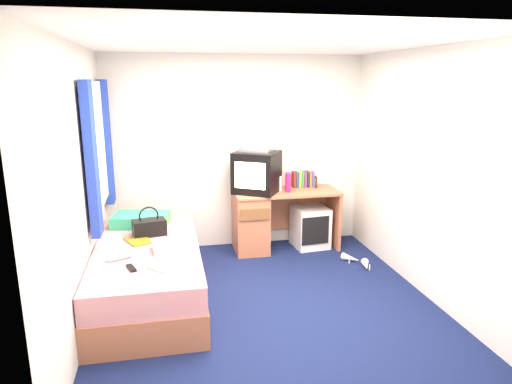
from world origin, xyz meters
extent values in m
plane|color=#0C1438|center=(0.00, 0.00, 0.00)|extent=(3.40, 3.40, 0.00)
plane|color=white|center=(0.00, 0.00, 2.40)|extent=(3.40, 3.40, 0.00)
plane|color=silver|center=(0.00, 1.70, 1.20)|extent=(3.20, 0.00, 3.20)
plane|color=silver|center=(0.00, -1.70, 1.20)|extent=(3.20, 0.00, 3.20)
plane|color=silver|center=(-1.60, 0.00, 1.20)|extent=(0.00, 3.40, 3.40)
plane|color=silver|center=(1.60, 0.00, 1.20)|extent=(0.00, 3.40, 3.40)
cube|color=#B86D4C|center=(-1.10, 0.32, 0.15)|extent=(1.00, 2.00, 0.30)
cube|color=brown|center=(-0.60, -0.08, 0.16)|extent=(0.02, 0.70, 0.18)
cube|color=white|center=(-1.10, 0.32, 0.42)|extent=(0.98, 1.98, 0.24)
cube|color=teal|center=(-1.18, 1.02, 0.60)|extent=(0.65, 0.48, 0.13)
cube|color=#B86D4C|center=(0.57, 1.42, 0.73)|extent=(1.30, 0.55, 0.03)
cube|color=#B86D4C|center=(0.12, 1.42, 0.36)|extent=(0.40, 0.52, 0.72)
cube|color=#B86D4C|center=(1.20, 1.42, 0.36)|extent=(0.04, 0.52, 0.72)
cube|color=#B86D4C|center=(0.82, 1.67, 0.45)|extent=(0.78, 0.03, 0.55)
cube|color=white|center=(0.89, 1.42, 0.26)|extent=(0.45, 0.45, 0.52)
cube|color=black|center=(0.20, 1.44, 1.00)|extent=(0.67, 0.66, 0.50)
cube|color=beige|center=(0.08, 1.24, 1.00)|extent=(0.33, 0.21, 0.31)
cube|color=#AFAFB1|center=(0.20, 1.44, 1.29)|extent=(0.46, 0.42, 0.07)
cube|color=maroon|center=(0.72, 1.60, 0.85)|extent=(0.03, 0.13, 0.20)
cube|color=navy|center=(0.75, 1.60, 0.85)|extent=(0.03, 0.13, 0.20)
cube|color=gold|center=(0.79, 1.60, 0.85)|extent=(0.03, 0.13, 0.20)
cube|color=#337F33|center=(0.82, 1.60, 0.85)|extent=(0.03, 0.13, 0.20)
cube|color=#7F337F|center=(0.86, 1.60, 0.85)|extent=(0.03, 0.13, 0.20)
cube|color=#262626|center=(0.89, 1.60, 0.85)|extent=(0.03, 0.13, 0.20)
cube|color=#B26633|center=(0.93, 1.60, 0.85)|extent=(0.03, 0.13, 0.20)
cube|color=#4C4C99|center=(0.96, 1.60, 0.85)|extent=(0.03, 0.13, 0.20)
cube|color=black|center=(0.99, 1.54, 0.82)|extent=(0.04, 0.12, 0.14)
cylinder|color=#D81E67|center=(0.57, 1.36, 0.86)|extent=(0.09, 0.09, 0.22)
cylinder|color=white|center=(0.49, 1.45, 0.84)|extent=(0.06, 0.06, 0.19)
cube|color=black|center=(-1.08, 0.67, 0.62)|extent=(0.36, 0.25, 0.16)
torus|color=black|center=(-1.08, 0.67, 0.74)|extent=(0.20, 0.06, 0.20)
cube|color=silver|center=(-0.90, 0.18, 0.59)|extent=(0.30, 0.26, 0.09)
cube|color=yellow|center=(-1.18, 0.50, 0.55)|extent=(0.31, 0.34, 0.01)
cylinder|color=silver|center=(-1.32, 0.05, 0.58)|extent=(0.21, 0.15, 0.07)
cube|color=yellow|center=(-0.99, -0.25, 0.55)|extent=(0.19, 0.21, 0.01)
cube|color=black|center=(-1.21, -0.18, 0.55)|extent=(0.10, 0.17, 0.02)
cube|color=silver|center=(-1.58, 0.90, 1.45)|extent=(0.02, 0.90, 1.10)
cube|color=white|center=(-1.57, 0.90, 2.04)|extent=(0.06, 1.06, 0.08)
cube|color=white|center=(-1.57, 0.90, 0.86)|extent=(0.06, 1.06, 0.08)
cube|color=navy|center=(-1.53, 0.31, 1.40)|extent=(0.08, 0.24, 1.40)
cube|color=navy|center=(-1.53, 1.49, 1.40)|extent=(0.08, 0.24, 1.40)
cone|color=silver|center=(1.21, 0.82, 0.04)|extent=(0.21, 0.23, 0.09)
cone|color=silver|center=(1.30, 0.59, 0.04)|extent=(0.15, 0.24, 0.09)
camera|label=1|loc=(-0.88, -3.90, 2.10)|focal=32.00mm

